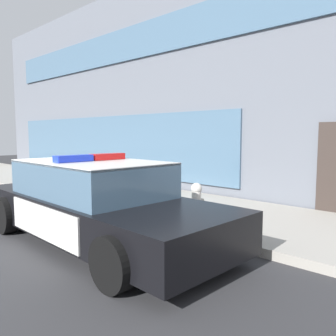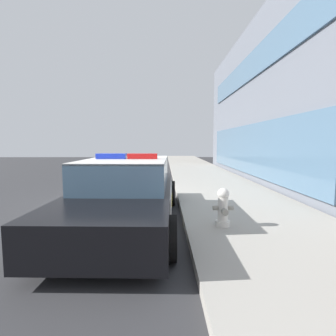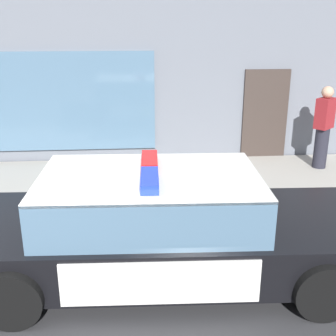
% 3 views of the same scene
% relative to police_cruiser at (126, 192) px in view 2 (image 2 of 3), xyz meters
% --- Properties ---
extents(ground, '(48.00, 48.00, 0.00)m').
position_rel_police_cruiser_xyz_m(ground, '(-1.89, -0.62, -0.68)').
color(ground, '#303033').
extents(sidewalk, '(48.00, 3.21, 0.15)m').
position_rel_police_cruiser_xyz_m(sidewalk, '(-1.89, 2.81, -0.61)').
color(sidewalk, '#A39E93').
rests_on(sidewalk, ground).
extents(police_cruiser, '(5.14, 2.22, 1.49)m').
position_rel_police_cruiser_xyz_m(police_cruiser, '(0.00, 0.00, 0.00)').
color(police_cruiser, black).
rests_on(police_cruiser, ground).
extents(fire_hydrant, '(0.34, 0.39, 0.73)m').
position_rel_police_cruiser_xyz_m(fire_hydrant, '(0.65, 1.92, -0.18)').
color(fire_hydrant, silver).
rests_on(fire_hydrant, sidewalk).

